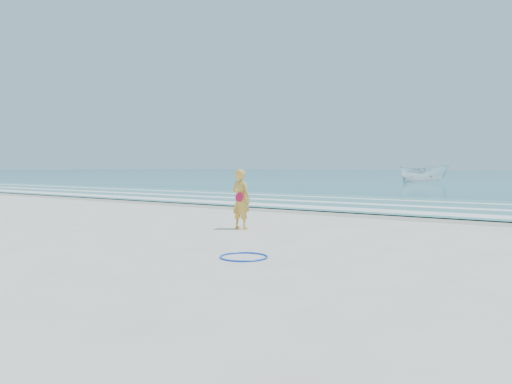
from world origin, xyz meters
The scene contains 9 objects.
ground centered at (0.00, 0.00, 0.00)m, with size 400.00×400.00×0.00m, color silver.
wet_sand centered at (0.00, 9.00, 0.00)m, with size 400.00×2.40×0.00m, color #B2A893.
shallow centered at (0.00, 14.00, 0.04)m, with size 400.00×10.00×0.01m, color #59B7AD.
foam_near centered at (0.00, 10.30, 0.05)m, with size 400.00×1.40×0.01m, color white.
foam_mid centered at (0.00, 13.20, 0.05)m, with size 400.00×0.90×0.01m, color white.
foam_far centered at (0.00, 16.50, 0.05)m, with size 400.00×0.60×0.01m, color white.
hoop centered at (3.19, -0.41, 0.02)m, with size 0.94×0.94×0.03m, color blue.
boat centered at (-6.68, 45.16, 1.02)m, with size 1.91×5.07×1.96m, color white.
woman centered at (0.53, 3.09, 0.84)m, with size 0.65×0.46×1.68m.
Camera 1 is at (8.85, -8.13, 1.77)m, focal length 35.00 mm.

